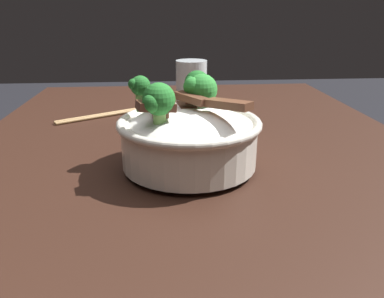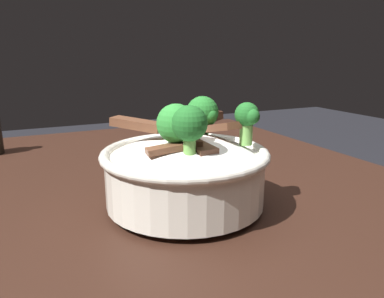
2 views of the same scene
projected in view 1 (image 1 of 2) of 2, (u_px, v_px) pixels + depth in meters
name	position (u px, v px, depth m)	size (l,w,h in m)	color
dining_table	(196.00, 222.00, 0.66)	(1.20, 0.81, 0.80)	black
rice_bowl	(189.00, 133.00, 0.55)	(0.21, 0.21, 0.14)	silver
drinking_glass	(191.00, 89.00, 0.88)	(0.07, 0.07, 0.12)	white
chopsticks_pair	(104.00, 115.00, 0.84)	(0.13, 0.20, 0.01)	#9E7A4C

